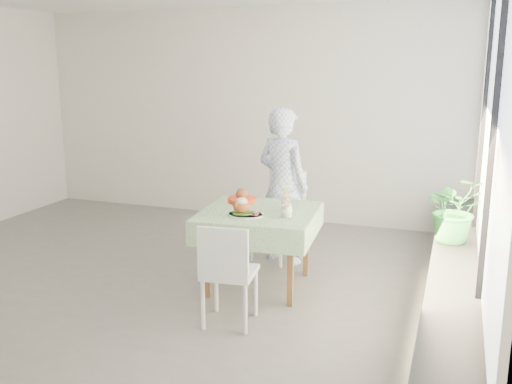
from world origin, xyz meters
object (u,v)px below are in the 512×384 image
at_px(chair_far, 277,232).
at_px(chair_near, 229,293).
at_px(cafe_table, 259,240).
at_px(diner, 283,185).
at_px(juice_cup_orange, 286,204).
at_px(potted_plant, 455,209).
at_px(main_dish, 244,210).

distance_m(chair_far, chair_near, 1.64).
distance_m(cafe_table, diner, 0.85).
distance_m(cafe_table, chair_near, 0.86).
distance_m(cafe_table, juice_cup_orange, 0.42).
xyz_separation_m(chair_near, potted_plant, (1.67, 1.27, 0.54)).
height_order(cafe_table, diner, diner).
height_order(juice_cup_orange, potted_plant, potted_plant).
xyz_separation_m(chair_near, main_dish, (-0.11, 0.62, 0.53)).
relative_size(cafe_table, main_dish, 3.45).
bearing_deg(juice_cup_orange, diner, 109.23).
xyz_separation_m(main_dish, potted_plant, (1.79, 0.65, 0.01)).
distance_m(diner, potted_plant, 1.75).
bearing_deg(diner, main_dish, 105.52).
bearing_deg(potted_plant, main_dish, -159.93).
relative_size(main_dish, potted_plant, 0.53).
distance_m(main_dish, potted_plant, 1.90).
xyz_separation_m(juice_cup_orange, potted_plant, (1.49, 0.35, 0.00)).
relative_size(cafe_table, diner, 0.68).
height_order(cafe_table, chair_near, chair_near).
relative_size(chair_near, potted_plant, 1.40).
height_order(chair_far, juice_cup_orange, juice_cup_orange).
relative_size(chair_far, chair_near, 1.12).
distance_m(cafe_table, potted_plant, 1.80).
bearing_deg(cafe_table, chair_far, 95.56).
distance_m(chair_far, juice_cup_orange, 0.93).
xyz_separation_m(chair_near, juice_cup_orange, (0.19, 0.93, 0.54)).
xyz_separation_m(cafe_table, potted_plant, (1.71, 0.43, 0.34)).
bearing_deg(potted_plant, juice_cup_orange, -166.90).
height_order(cafe_table, main_dish, main_dish).
bearing_deg(chair_near, main_dish, 100.24).
relative_size(main_dish, juice_cup_orange, 1.24).
xyz_separation_m(diner, main_dish, (-0.06, -0.98, -0.03)).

